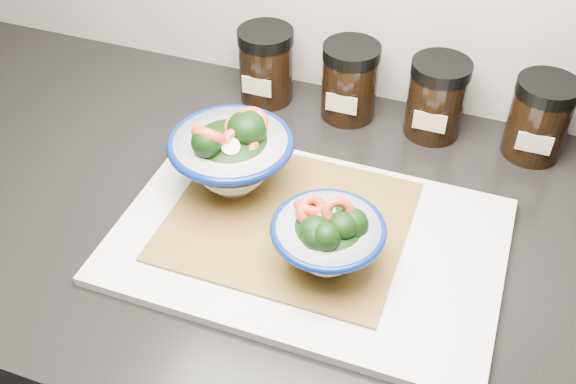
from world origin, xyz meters
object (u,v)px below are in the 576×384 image
(spice_jar_a, at_px, (266,65))
(spice_jar_d, at_px, (539,118))
(spice_jar_c, at_px, (436,98))
(spice_jar_b, at_px, (350,81))
(cutting_board, at_px, (308,240))
(bowl_right, at_px, (328,238))
(bowl_left, at_px, (231,154))

(spice_jar_a, relative_size, spice_jar_d, 1.00)
(spice_jar_c, height_order, spice_jar_d, same)
(spice_jar_b, height_order, spice_jar_c, same)
(spice_jar_d, bearing_deg, cutting_board, -130.37)
(spice_jar_a, bearing_deg, cutting_board, -59.62)
(spice_jar_b, bearing_deg, bowl_right, -78.19)
(bowl_left, bearing_deg, spice_jar_a, 100.52)
(spice_jar_b, xyz_separation_m, spice_jar_c, (0.12, 0.00, 0.00))
(bowl_right, height_order, spice_jar_a, bowl_right)
(cutting_board, height_order, spice_jar_a, spice_jar_a)
(spice_jar_b, bearing_deg, spice_jar_d, 0.00)
(bowl_left, xyz_separation_m, spice_jar_b, (0.09, 0.22, -0.01))
(cutting_board, xyz_separation_m, spice_jar_c, (0.09, 0.27, 0.05))
(spice_jar_a, height_order, spice_jar_c, same)
(bowl_left, height_order, bowl_right, bowl_left)
(spice_jar_d, bearing_deg, bowl_right, -122.74)
(bowl_right, relative_size, spice_jar_a, 1.12)
(spice_jar_b, bearing_deg, bowl_left, -111.73)
(cutting_board, relative_size, spice_jar_a, 3.98)
(bowl_right, distance_m, spice_jar_a, 0.36)
(cutting_board, height_order, bowl_left, bowl_left)
(cutting_board, relative_size, spice_jar_d, 3.98)
(spice_jar_b, relative_size, spice_jar_c, 1.00)
(bowl_left, relative_size, spice_jar_a, 1.38)
(spice_jar_a, bearing_deg, spice_jar_d, 0.00)
(spice_jar_b, bearing_deg, spice_jar_c, 0.00)
(cutting_board, bearing_deg, spice_jar_c, 71.01)
(spice_jar_a, xyz_separation_m, spice_jar_c, (0.25, 0.00, 0.00))
(cutting_board, height_order, spice_jar_b, spice_jar_b)
(cutting_board, relative_size, bowl_right, 3.54)
(spice_jar_b, bearing_deg, spice_jar_a, 180.00)
(cutting_board, distance_m, spice_jar_a, 0.32)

